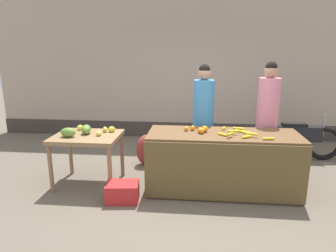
# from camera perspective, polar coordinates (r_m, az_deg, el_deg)

# --- Properties ---
(ground_plane) EXTENTS (24.00, 24.00, 0.00)m
(ground_plane) POSITION_cam_1_polar(r_m,az_deg,el_deg) (4.60, 4.05, -11.75)
(ground_plane) COLOR #665B4C
(market_wall_back) EXTENTS (9.40, 0.23, 3.59)m
(market_wall_back) POSITION_cam_1_polar(r_m,az_deg,el_deg) (6.96, 5.06, 12.11)
(market_wall_back) COLOR tan
(market_wall_back) RESTS_ON ground
(fruit_stall_counter) EXTENTS (2.16, 0.82, 0.87)m
(fruit_stall_counter) POSITION_cam_1_polar(r_m,az_deg,el_deg) (4.43, 10.38, -6.87)
(fruit_stall_counter) COLOR brown
(fruit_stall_counter) RESTS_ON ground
(side_table_wooden) EXTENTS (0.98, 0.78, 0.79)m
(side_table_wooden) POSITION_cam_1_polar(r_m,az_deg,el_deg) (4.65, -15.27, -2.90)
(side_table_wooden) COLOR olive
(side_table_wooden) RESTS_ON ground
(banana_bunch_pile) EXTENTS (0.73, 0.58, 0.07)m
(banana_bunch_pile) POSITION_cam_1_polar(r_m,az_deg,el_deg) (4.28, 13.71, -1.31)
(banana_bunch_pile) COLOR gold
(banana_bunch_pile) RESTS_ON fruit_stall_counter
(orange_pile) EXTENTS (0.35, 0.25, 0.09)m
(orange_pile) POSITION_cam_1_polar(r_m,az_deg,el_deg) (4.31, 6.00, -0.67)
(orange_pile) COLOR orange
(orange_pile) RESTS_ON fruit_stall_counter
(mango_papaya_pile) EXTENTS (0.73, 0.54, 0.14)m
(mango_papaya_pile) POSITION_cam_1_polar(r_m,az_deg,el_deg) (4.64, -16.25, -0.87)
(mango_papaya_pile) COLOR yellow
(mango_papaya_pile) RESTS_ON side_table_wooden
(vendor_woman_blue_shirt) EXTENTS (0.34, 0.34, 1.82)m
(vendor_woman_blue_shirt) POSITION_cam_1_polar(r_m,az_deg,el_deg) (4.91, 6.77, 1.21)
(vendor_woman_blue_shirt) COLOR #33333D
(vendor_woman_blue_shirt) RESTS_ON ground
(vendor_woman_pink_shirt) EXTENTS (0.34, 0.34, 1.86)m
(vendor_woman_pink_shirt) POSITION_cam_1_polar(r_m,az_deg,el_deg) (4.99, 18.48, 1.08)
(vendor_woman_pink_shirt) COLOR #33333D
(vendor_woman_pink_shirt) RESTS_ON ground
(parked_motorcycle) EXTENTS (1.60, 0.18, 0.88)m
(parked_motorcycle) POSITION_cam_1_polar(r_m,az_deg,el_deg) (6.12, 23.76, -2.27)
(parked_motorcycle) COLOR black
(parked_motorcycle) RESTS_ON ground
(produce_crate) EXTENTS (0.47, 0.37, 0.26)m
(produce_crate) POSITION_cam_1_polar(r_m,az_deg,el_deg) (4.23, -8.74, -12.41)
(produce_crate) COLOR red
(produce_crate) RESTS_ON ground
(produce_sack) EXTENTS (0.47, 0.46, 0.56)m
(produce_sack) POSITION_cam_1_polar(r_m,az_deg,el_deg) (5.39, -4.27, -4.58)
(produce_sack) COLOR maroon
(produce_sack) RESTS_ON ground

